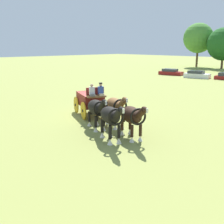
{
  "coord_description": "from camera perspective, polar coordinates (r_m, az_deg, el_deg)",
  "views": [
    {
      "loc": [
        16.79,
        -13.28,
        5.34
      ],
      "look_at": [
        4.09,
        -1.48,
        1.2
      ],
      "focal_mm": 45.02,
      "sensor_mm": 36.0,
      "label": 1
    }
  ],
  "objects": [
    {
      "name": "ground_plane",
      "position": [
        22.06,
        -4.43,
        -0.61
      ],
      "size": [
        220.0,
        220.0,
        0.0
      ],
      "primitive_type": "plane",
      "color": "olive"
    },
    {
      "name": "show_wagon",
      "position": [
        21.64,
        -4.35,
        2.38
      ],
      "size": [
        5.68,
        3.02,
        2.74
      ],
      "color": "maroon",
      "rests_on": "ground"
    },
    {
      "name": "draft_horse_rear_near",
      "position": [
        18.51,
        0.73,
        1.18
      ],
      "size": [
        3.02,
        1.68,
        2.29
      ],
      "color": "brown",
      "rests_on": "ground"
    },
    {
      "name": "draft_horse_rear_off",
      "position": [
        18.1,
        -3.11,
        0.71
      ],
      "size": [
        2.97,
        1.68,
        2.23
      ],
      "color": "black",
      "rests_on": "ground"
    },
    {
      "name": "draft_horse_lead_near",
      "position": [
        16.21,
        4.11,
        -0.84
      ],
      "size": [
        2.97,
        1.67,
        2.22
      ],
      "color": "#331E14",
      "rests_on": "ground"
    },
    {
      "name": "draft_horse_lead_off",
      "position": [
        15.7,
        -0.19,
        -1.0
      ],
      "size": [
        2.87,
        1.62,
        2.31
      ],
      "color": "black",
      "rests_on": "ground"
    },
    {
      "name": "parked_vehicle_a",
      "position": [
        52.99,
        11.83,
        7.9
      ],
      "size": [
        4.49,
        2.58,
        1.09
      ],
      "color": "maroon",
      "rests_on": "ground"
    },
    {
      "name": "parked_vehicle_b",
      "position": [
        49.13,
        16.84,
        7.25
      ],
      "size": [
        4.35,
        2.49,
        1.2
      ],
      "color": "white",
      "rests_on": "ground"
    },
    {
      "name": "tree_a",
      "position": [
        73.9,
        17.13,
        14.14
      ],
      "size": [
        7.22,
        7.22,
        10.6
      ],
      "color": "brown",
      "rests_on": "ground"
    },
    {
      "name": "tree_b",
      "position": [
        70.32,
        21.73,
        12.69
      ],
      "size": [
        7.43,
        7.43,
        9.26
      ],
      "color": "brown",
      "rests_on": "ground"
    }
  ]
}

